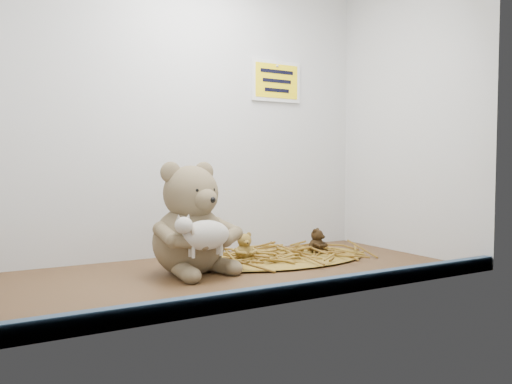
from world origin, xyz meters
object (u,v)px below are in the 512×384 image
mini_teddy_brown (317,240)px  mini_teddy_tan (244,246)px  main_teddy (189,217)px  toy_lamb (206,235)px

mini_teddy_brown → mini_teddy_tan: bearing=144.6°
main_teddy → mini_teddy_tan: 20.09cm
main_teddy → toy_lamb: 10.63cm
mini_teddy_tan → mini_teddy_brown: bearing=8.0°
main_teddy → toy_lamb: size_ratio=1.84×
toy_lamb → mini_teddy_brown: (42.47, 13.88, -6.03)cm
main_teddy → mini_teddy_brown: bearing=-8.3°
main_teddy → mini_teddy_tan: bearing=-1.9°
mini_teddy_tan → mini_teddy_brown: (24.90, 0.22, -0.21)cm
toy_lamb → mini_teddy_brown: bearing=18.1°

